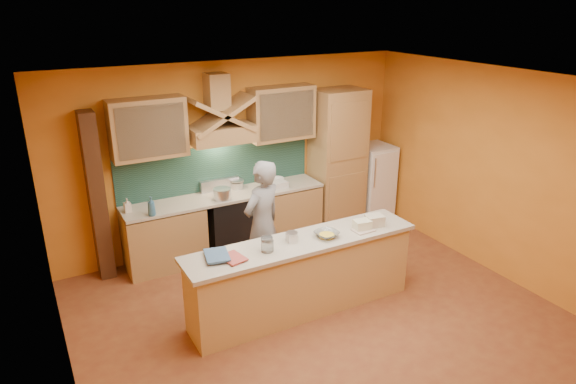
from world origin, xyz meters
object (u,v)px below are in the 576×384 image
person (262,224)px  fridge (373,182)px  kitchen_scale (292,238)px  stove (227,224)px  mixing_bowl (327,234)px

person → fridge: bearing=-179.3°
person → kitchen_scale: 0.79m
fridge → kitchen_scale: fridge is taller
kitchen_scale → person: bearing=95.5°
stove → fridge: fridge is taller
fridge → stove: bearing=180.0°
kitchen_scale → mixing_bowl: (0.42, -0.09, -0.01)m
fridge → mixing_bowl: fridge is taller
fridge → kitchen_scale: size_ratio=11.25×
fridge → person: (-2.63, -1.08, 0.21)m
kitchen_scale → mixing_bowl: 0.43m
kitchen_scale → mixing_bowl: bearing=-7.3°
kitchen_scale → fridge: bearing=40.6°
mixing_bowl → person: bearing=115.9°
stove → person: size_ratio=0.52×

